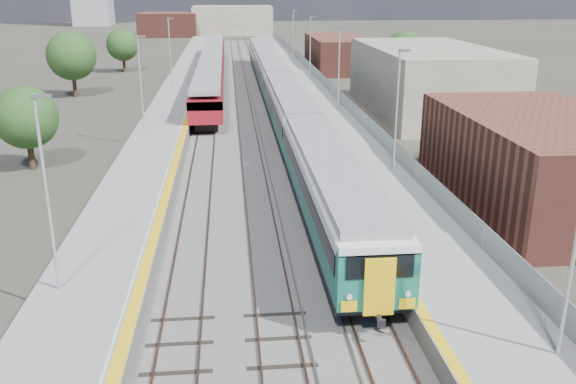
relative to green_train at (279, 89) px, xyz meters
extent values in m
plane|color=#47443A|center=(-1.50, 3.43, -2.32)|extent=(320.00, 320.00, 0.00)
cube|color=#565451|center=(-3.75, 5.93, -2.29)|extent=(10.50, 155.00, 0.06)
cube|color=#4C3323|center=(-0.72, 8.43, -2.21)|extent=(0.07, 160.00, 0.14)
cube|color=#4C3323|center=(0.72, 8.43, -2.21)|extent=(0.07, 160.00, 0.14)
cube|color=#4C3323|center=(-4.22, 8.43, -2.21)|extent=(0.07, 160.00, 0.14)
cube|color=#4C3323|center=(-2.78, 8.43, -2.21)|extent=(0.07, 160.00, 0.14)
cube|color=#4C3323|center=(-7.72, 8.43, -2.21)|extent=(0.07, 160.00, 0.14)
cube|color=#4C3323|center=(-6.28, 8.43, -2.21)|extent=(0.07, 160.00, 0.14)
cube|color=gray|center=(-1.05, 8.43, -2.22)|extent=(0.08, 160.00, 0.10)
cube|color=gray|center=(-2.45, 8.43, -2.22)|extent=(0.08, 160.00, 0.10)
cube|color=slate|center=(3.75, 5.93, -1.82)|extent=(4.70, 155.00, 1.00)
cube|color=gray|center=(3.75, 5.93, -1.32)|extent=(4.70, 155.00, 0.03)
cube|color=yellow|center=(1.65, 5.93, -1.30)|extent=(0.40, 155.00, 0.01)
cube|color=gray|center=(5.95, 5.93, -0.72)|extent=(0.06, 155.00, 1.20)
cylinder|color=#9EA0A3|center=(5.10, -44.57, 2.45)|extent=(0.12, 0.12, 7.50)
cylinder|color=#9EA0A3|center=(5.10, -24.57, 2.45)|extent=(0.12, 0.12, 7.50)
cube|color=#4C4C4F|center=(5.35, -24.57, 6.10)|extent=(0.70, 0.18, 0.14)
cylinder|color=#9EA0A3|center=(5.10, -4.57, 2.45)|extent=(0.12, 0.12, 7.50)
cube|color=#4C4C4F|center=(5.35, -4.57, 6.10)|extent=(0.70, 0.18, 0.14)
cylinder|color=#9EA0A3|center=(5.10, 15.43, 2.45)|extent=(0.12, 0.12, 7.50)
cube|color=#4C4C4F|center=(5.35, 15.43, 6.10)|extent=(0.70, 0.18, 0.14)
cylinder|color=#9EA0A3|center=(5.10, 35.43, 2.45)|extent=(0.12, 0.12, 7.50)
cube|color=#4C4C4F|center=(5.35, 35.43, 6.10)|extent=(0.70, 0.18, 0.14)
cube|color=slate|center=(-10.55, 5.93, -1.82)|extent=(4.30, 155.00, 1.00)
cube|color=gray|center=(-10.55, 5.93, -1.32)|extent=(4.30, 155.00, 0.03)
cube|color=yellow|center=(-8.65, 5.93, -1.30)|extent=(0.45, 155.00, 0.01)
cube|color=silver|center=(-9.00, 5.93, -1.30)|extent=(0.08, 155.00, 0.01)
cylinder|color=#9EA0A3|center=(-11.70, -38.57, 2.45)|extent=(0.12, 0.12, 7.50)
cube|color=#4C4C4F|center=(-11.45, -38.57, 6.10)|extent=(0.70, 0.18, 0.14)
cylinder|color=#9EA0A3|center=(-11.70, -12.57, 2.45)|extent=(0.12, 0.12, 7.50)
cube|color=#4C4C4F|center=(-11.45, -12.57, 6.10)|extent=(0.70, 0.18, 0.14)
cylinder|color=#9EA0A3|center=(-11.70, 13.43, 2.45)|extent=(0.12, 0.12, 7.50)
cube|color=#4C4C4F|center=(-11.45, 13.43, 6.10)|extent=(0.70, 0.18, 0.14)
cube|color=brown|center=(12.50, -28.57, 0.28)|extent=(9.00, 16.00, 5.20)
cube|color=gray|center=(14.50, -1.57, 0.88)|extent=(11.00, 22.00, 6.40)
cube|color=brown|center=(11.50, 31.43, 0.08)|extent=(8.00, 18.00, 4.80)
cube|color=gray|center=(-3.50, 103.43, 1.18)|extent=(20.00, 14.00, 7.00)
cube|color=brown|center=(-19.50, 98.43, 0.48)|extent=(14.00, 12.00, 5.60)
cube|color=black|center=(0.00, -30.93, -1.41)|extent=(2.83, 20.27, 0.48)
cube|color=#125F4C|center=(0.00, -30.93, -0.58)|extent=(2.93, 20.27, 1.19)
cube|color=black|center=(0.00, -30.93, 0.36)|extent=(2.99, 20.27, 0.81)
cube|color=silver|center=(0.00, -30.93, 1.01)|extent=(2.93, 20.27, 0.50)
cube|color=gray|center=(0.00, -30.93, 1.44)|extent=(2.60, 20.27, 0.42)
cube|color=black|center=(0.00, -10.16, -1.41)|extent=(2.83, 20.27, 0.48)
cube|color=#125F4C|center=(0.00, -10.16, -0.58)|extent=(2.93, 20.27, 1.19)
cube|color=black|center=(0.00, -10.16, 0.36)|extent=(2.99, 20.27, 0.81)
cube|color=silver|center=(0.00, -10.16, 1.01)|extent=(2.93, 20.27, 0.50)
cube|color=gray|center=(0.00, -10.16, 1.44)|extent=(2.60, 20.27, 0.42)
cube|color=black|center=(0.00, 10.61, -1.41)|extent=(2.83, 20.27, 0.48)
cube|color=#125F4C|center=(0.00, 10.61, -0.58)|extent=(2.93, 20.27, 1.19)
cube|color=black|center=(0.00, 10.61, 0.36)|extent=(2.99, 20.27, 0.81)
cube|color=silver|center=(0.00, 10.61, 1.01)|extent=(2.93, 20.27, 0.50)
cube|color=gray|center=(0.00, 10.61, 1.44)|extent=(2.60, 20.27, 0.42)
cube|color=black|center=(0.00, 31.38, -1.41)|extent=(2.83, 20.27, 0.48)
cube|color=#125F4C|center=(0.00, 31.38, -0.58)|extent=(2.93, 20.27, 1.19)
cube|color=black|center=(0.00, 31.38, 0.36)|extent=(2.99, 20.27, 0.81)
cube|color=silver|center=(0.00, 31.38, 1.01)|extent=(2.93, 20.27, 0.50)
cube|color=gray|center=(0.00, 31.38, 1.44)|extent=(2.60, 20.27, 0.42)
cube|color=#125F4C|center=(0.00, -41.33, -0.09)|extent=(2.91, 0.62, 2.18)
cube|color=black|center=(0.00, -41.65, 0.54)|extent=(2.39, 0.06, 0.83)
cube|color=yellow|center=(0.00, -41.71, -0.19)|extent=(1.09, 0.10, 2.18)
cube|color=black|center=(-7.00, -0.53, -1.83)|extent=(1.97, 16.77, 0.69)
cube|color=maroon|center=(-7.00, -0.53, -0.19)|extent=(2.91, 19.73, 2.08)
cube|color=black|center=(-7.00, -0.53, 0.33)|extent=(2.97, 19.73, 0.73)
cube|color=gray|center=(-7.00, -0.53, 1.36)|extent=(2.60, 19.73, 0.42)
cube|color=black|center=(-7.00, 19.70, -1.83)|extent=(1.97, 16.77, 0.69)
cube|color=maroon|center=(-7.00, 19.70, -0.19)|extent=(2.91, 19.73, 2.08)
cube|color=black|center=(-7.00, 19.70, 0.33)|extent=(2.97, 19.73, 0.73)
cube|color=gray|center=(-7.00, 19.70, 1.36)|extent=(2.60, 19.73, 0.42)
cube|color=black|center=(-7.00, 39.93, -1.83)|extent=(1.97, 16.77, 0.69)
cube|color=maroon|center=(-7.00, 39.93, -0.19)|extent=(2.91, 19.73, 2.08)
cube|color=black|center=(-7.00, 39.93, 0.33)|extent=(2.97, 19.73, 0.73)
cube|color=gray|center=(-7.00, 39.93, 1.36)|extent=(2.60, 19.73, 0.42)
cylinder|color=#382619|center=(-18.63, -18.40, -1.32)|extent=(0.44, 0.44, 2.01)
sphere|color=#234219|center=(-18.63, -18.40, 1.31)|extent=(4.24, 4.24, 4.24)
cylinder|color=#382619|center=(-22.32, 10.71, -1.05)|extent=(0.44, 0.44, 2.55)
sphere|color=#234219|center=(-22.32, 10.71, 2.28)|extent=(5.38, 5.38, 5.38)
cylinder|color=#382619|center=(-20.07, 31.51, -1.24)|extent=(0.44, 0.44, 2.17)
sphere|color=#234219|center=(-20.07, 31.51, 1.60)|extent=(4.58, 4.58, 4.58)
cylinder|color=#382619|center=(17.93, 18.97, -1.18)|extent=(0.44, 0.44, 2.28)
sphere|color=#234219|center=(17.93, 18.97, 1.79)|extent=(4.81, 4.81, 4.81)
camera|label=1|loc=(-4.98, -60.23, 9.73)|focal=38.00mm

